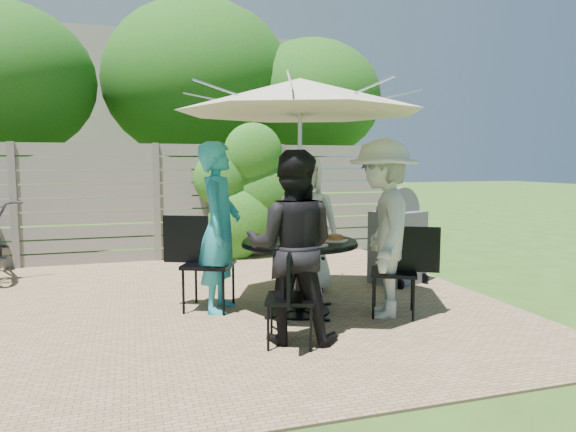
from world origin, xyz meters
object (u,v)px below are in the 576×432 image
object	(u,v)px
glass_front	(308,238)
chair_front	(290,318)
plate_extra	(316,243)
coffee_cup	(311,232)
chair_back	(306,269)
plate_front	(297,244)
glass_right	(326,233)
syrup_jug	(294,232)
umbrella	(300,96)
person_right	(382,229)
chair_right	(395,290)
plate_back	(302,233)
chair_left	(207,282)
person_front	(292,247)
person_left	(219,228)
glass_back	(292,230)
plate_right	(335,239)
bbq_grill	(398,240)
person_back	(305,225)
plate_left	(265,238)
glass_left	(273,235)
patio_table	(300,263)

from	to	relation	value
glass_front	chair_front	bearing A→B (deg)	-121.44
plate_extra	coffee_cup	bearing A→B (deg)	75.71
chair_back	plate_front	size ratio (longest dim) A/B	3.40
glass_right	syrup_jug	bearing A→B (deg)	166.71
umbrella	glass_right	world-z (taller)	umbrella
chair_back	plate_front	bearing A→B (deg)	-6.12
umbrella	person_right	size ratio (longest dim) A/B	1.80
chair_back	chair_right	world-z (taller)	chair_right
umbrella	plate_back	size ratio (longest dim) A/B	12.37
chair_left	person_front	world-z (taller)	person_front
person_left	chair_front	world-z (taller)	person_left
person_left	glass_front	bearing A→B (deg)	-105.52
chair_right	glass_front	world-z (taller)	chair_right
person_front	coffee_cup	size ratio (longest dim) A/B	13.84
glass_back	person_right	bearing A→B (deg)	-38.56
plate_right	plate_extra	world-z (taller)	same
glass_front	bbq_grill	xyz separation A→B (m)	(1.61, 1.14, -0.27)
umbrella	chair_right	world-z (taller)	umbrella
bbq_grill	plate_back	bearing A→B (deg)	179.48
glass_front	plate_front	bearing A→B (deg)	-159.30
chair_back	chair_left	distance (m)	1.36
plate_back	plate_right	bearing A→B (deg)	-68.04
plate_back	syrup_jug	distance (m)	0.32
person_back	person_right	distance (m)	1.18
chair_left	person_right	bearing A→B (deg)	1.58
chair_front	person_right	xyz separation A→B (m)	(1.14, 0.56, 0.64)
chair_right	plate_back	size ratio (longest dim) A/B	3.55
person_right	bbq_grill	size ratio (longest dim) A/B	1.44
umbrella	plate_left	distance (m)	1.46
chair_right	plate_right	size ratio (longest dim) A/B	3.55
glass_front	syrup_jug	world-z (taller)	syrup_jug
glass_back	plate_left	bearing A→B (deg)	-157.54
chair_front	plate_front	distance (m)	0.81
chair_front	glass_left	size ratio (longest dim) A/B	5.98
plate_right	coffee_cup	xyz separation A→B (m)	(-0.15, 0.30, 0.04)
plate_right	syrup_jug	bearing A→B (deg)	150.17
glass_back	chair_left	bearing A→B (deg)	173.69
person_front	glass_back	xyz separation A→B (m)	(0.33, 1.04, 0.00)
patio_table	chair_right	size ratio (longest dim) A/B	1.65
person_right	glass_front	distance (m)	0.77
patio_table	plate_right	size ratio (longest dim) A/B	5.86
glass_left	plate_right	bearing A→B (deg)	-13.43
glass_right	umbrella	bearing A→B (deg)	178.96
patio_table	bbq_grill	distance (m)	1.82
bbq_grill	glass_back	bearing A→B (deg)	179.55
plate_front	plate_extra	xyz separation A→B (m)	(0.19, -0.02, 0.00)
plate_front	plate_extra	distance (m)	0.19
chair_back	plate_right	bearing A→B (deg)	14.35
chair_front	person_left	bearing A→B (deg)	37.42
person_front	bbq_grill	distance (m)	2.53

